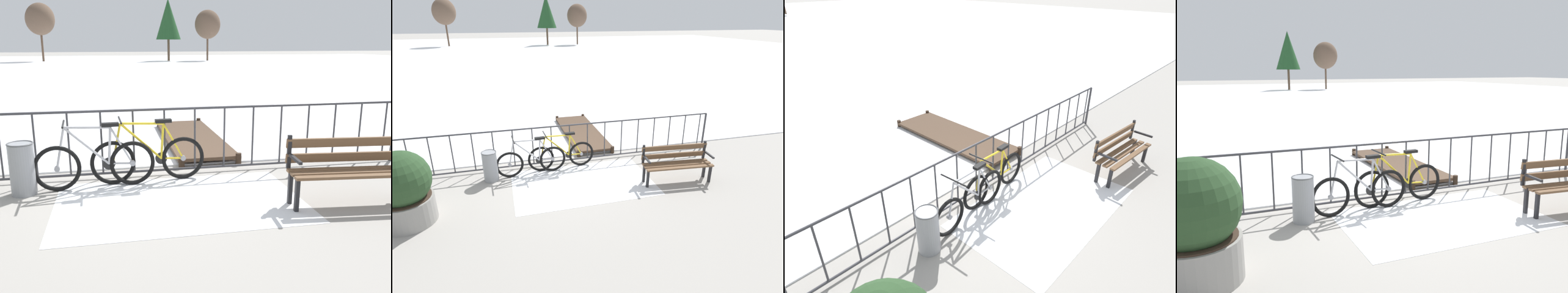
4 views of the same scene
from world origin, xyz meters
TOP-DOWN VIEW (x-y plane):
  - ground_plane at (0.00, 0.00)m, footprint 160.00×160.00m
  - snow_patch at (0.52, -1.20)m, footprint 3.23×1.99m
  - railing_fence at (-0.00, 0.00)m, footprint 9.06×0.06m
  - bicycle_near_railing at (-0.57, -0.41)m, footprint 1.71×0.52m
  - bicycle_second at (0.20, -0.28)m, footprint 1.71×0.52m
  - park_bench at (2.67, -1.63)m, footprint 1.64×0.63m
  - trash_bin at (-1.54, -0.48)m, footprint 0.35×0.35m
  - wooden_dock at (1.29, 1.98)m, footprint 1.10×3.47m

SIDE VIEW (x-z plane):
  - ground_plane at x=0.00m, z-range 0.00..0.00m
  - snow_patch at x=0.52m, z-range 0.00..0.01m
  - wooden_dock at x=1.29m, z-range 0.02..0.22m
  - bicycle_near_railing at x=-0.57m, z-range -0.12..0.86m
  - bicycle_second at x=0.20m, z-range -0.12..0.86m
  - trash_bin at x=-1.54m, z-range 0.01..0.74m
  - park_bench at x=2.67m, z-range 0.07..0.96m
  - railing_fence at x=0.00m, z-range 0.02..1.09m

